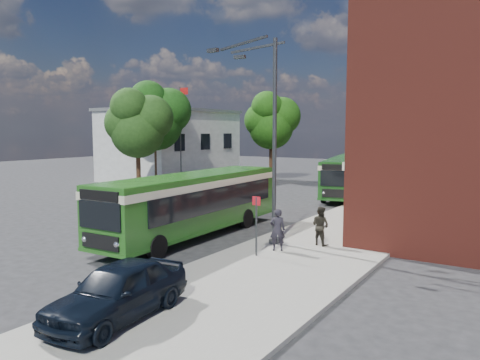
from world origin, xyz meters
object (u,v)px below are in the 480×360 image
Objects in this scene: street_lamp at (267,138)px; bus_rear at (348,173)px; bus_front at (194,199)px; parked_car at (118,291)px.

bus_rear is (-2.46, 17.45, -2.96)m from street_lamp.
bus_front and bus_rear have the same top height.
street_lamp is 10.33m from parked_car.
street_lamp is 0.72× the size of bus_rear.
street_lamp reaches higher than bus_front.
parked_car is (4.69, -9.19, -0.93)m from bus_front.
bus_rear is at bearing 85.56° from bus_front.
bus_rear reaches higher than parked_car.
street_lamp is 2.04× the size of parked_car.
street_lamp is 17.87m from bus_rear.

